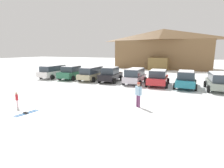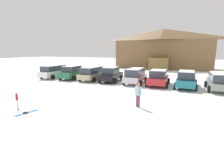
% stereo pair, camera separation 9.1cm
% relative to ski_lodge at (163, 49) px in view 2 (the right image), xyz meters
% --- Properties ---
extents(ground, '(160.00, 160.00, 0.00)m').
position_rel_ski_lodge_xyz_m(ground, '(-0.86, -33.62, -4.15)').
color(ground, white).
extents(ski_lodge, '(19.44, 9.53, 8.19)m').
position_rel_ski_lodge_xyz_m(ski_lodge, '(0.00, 0.00, 0.00)').
color(ski_lodge, brown).
rests_on(ski_lodge, ground).
extents(parked_white_suv, '(2.21, 4.79, 1.73)m').
position_rel_ski_lodge_xyz_m(parked_white_suv, '(-11.73, -20.08, -3.22)').
color(parked_white_suv, silver).
rests_on(parked_white_suv, ground).
extents(parked_green_coupe, '(2.41, 4.47, 1.75)m').
position_rel_ski_lodge_xyz_m(parked_green_coupe, '(-8.77, -19.92, -3.28)').
color(parked_green_coupe, '#276447').
rests_on(parked_green_coupe, ground).
extents(parked_beige_suv, '(2.25, 4.63, 1.71)m').
position_rel_ski_lodge_xyz_m(parked_beige_suv, '(-5.83, -19.74, -3.23)').
color(parked_beige_suv, tan).
rests_on(parked_beige_suv, ground).
extents(parked_black_sedan, '(2.28, 4.18, 1.79)m').
position_rel_ski_lodge_xyz_m(parked_black_sedan, '(-3.19, -19.80, -3.27)').
color(parked_black_sedan, black).
rests_on(parked_black_sedan, ground).
extents(parked_silver_wagon, '(2.08, 4.05, 1.74)m').
position_rel_ski_lodge_xyz_m(parked_silver_wagon, '(-0.11, -19.92, -3.22)').
color(parked_silver_wagon, '#C0B5C0').
rests_on(parked_silver_wagon, ground).
extents(parked_red_sedan, '(2.38, 4.43, 1.70)m').
position_rel_ski_lodge_xyz_m(parked_red_sedan, '(2.45, -19.86, -3.30)').
color(parked_red_sedan, '#B32428').
rests_on(parked_red_sedan, ground).
extents(parked_teal_hatchback, '(2.12, 4.75, 1.71)m').
position_rel_ski_lodge_xyz_m(parked_teal_hatchback, '(5.21, -19.79, -3.29)').
color(parked_teal_hatchback, '#1E6E80').
rests_on(parked_teal_hatchback, ground).
extents(parked_grey_wagon, '(2.31, 4.28, 1.68)m').
position_rel_ski_lodge_xyz_m(parked_grey_wagon, '(8.12, -20.06, -3.25)').
color(parked_grey_wagon, gray).
rests_on(parked_grey_wagon, ground).
extents(skier_child_in_red_jacket, '(0.34, 0.26, 1.05)m').
position_rel_ski_lodge_xyz_m(skier_child_in_red_jacket, '(-4.79, -31.29, -3.56)').
color(skier_child_in_red_jacket, beige).
rests_on(skier_child_in_red_jacket, ground).
extents(skier_adult_in_blue_parka, '(0.52, 0.43, 1.67)m').
position_rel_ski_lodge_xyz_m(skier_adult_in_blue_parka, '(2.48, -27.97, -3.21)').
color(skier_adult_in_blue_parka, '#713A63').
rests_on(skier_adult_in_blue_parka, ground).
extents(pair_of_skis, '(0.57, 1.43, 0.08)m').
position_rel_ski_lodge_xyz_m(pair_of_skis, '(-3.33, -31.87, -4.13)').
color(pair_of_skis, '#266AB4').
rests_on(pair_of_skis, ground).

